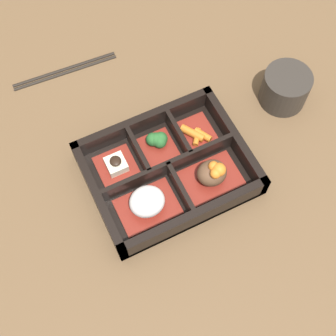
# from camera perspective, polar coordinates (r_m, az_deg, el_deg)

# --- Properties ---
(ground_plane) EXTENTS (3.00, 3.00, 0.00)m
(ground_plane) POSITION_cam_1_polar(r_m,az_deg,el_deg) (0.83, 0.00, -0.76)
(ground_plane) COLOR brown
(bento_base) EXTENTS (0.27, 0.22, 0.01)m
(bento_base) POSITION_cam_1_polar(r_m,az_deg,el_deg) (0.83, 0.00, -0.61)
(bento_base) COLOR black
(bento_base) RESTS_ON ground_plane
(bento_rim) EXTENTS (0.27, 0.22, 0.05)m
(bento_rim) POSITION_cam_1_polar(r_m,az_deg,el_deg) (0.81, -0.04, 0.09)
(bento_rim) COLOR black
(bento_rim) RESTS_ON ground_plane
(bowl_stew) EXTENTS (0.10, 0.07, 0.06)m
(bowl_stew) POSITION_cam_1_polar(r_m,az_deg,el_deg) (0.80, 5.43, -0.71)
(bowl_stew) COLOR maroon
(bowl_stew) RESTS_ON bento_base
(bowl_rice) EXTENTS (0.10, 0.07, 0.05)m
(bowl_rice) POSITION_cam_1_polar(r_m,az_deg,el_deg) (0.77, -2.56, -4.25)
(bowl_rice) COLOR maroon
(bowl_rice) RESTS_ON bento_base
(bowl_carrots) EXTENTS (0.06, 0.07, 0.02)m
(bowl_carrots) POSITION_cam_1_polar(r_m,az_deg,el_deg) (0.85, 3.55, 4.23)
(bowl_carrots) COLOR maroon
(bowl_carrots) RESTS_ON bento_base
(bowl_greens) EXTENTS (0.06, 0.07, 0.03)m
(bowl_greens) POSITION_cam_1_polar(r_m,az_deg,el_deg) (0.83, -1.21, 3.20)
(bowl_greens) COLOR maroon
(bowl_greens) RESTS_ON bento_base
(bowl_tofu) EXTENTS (0.07, 0.07, 0.03)m
(bowl_tofu) POSITION_cam_1_polar(r_m,az_deg,el_deg) (0.82, -6.30, 0.29)
(bowl_tofu) COLOR maroon
(bowl_tofu) RESTS_ON bento_base
(tea_cup) EXTENTS (0.09, 0.09, 0.07)m
(tea_cup) POSITION_cam_1_polar(r_m,az_deg,el_deg) (0.91, 14.10, 9.48)
(tea_cup) COLOR #2D2823
(tea_cup) RESTS_ON ground_plane
(chopsticks) EXTENTS (0.21, 0.03, 0.01)m
(chopsticks) POSITION_cam_1_polar(r_m,az_deg,el_deg) (0.97, -12.47, 11.56)
(chopsticks) COLOR black
(chopsticks) RESTS_ON ground_plane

